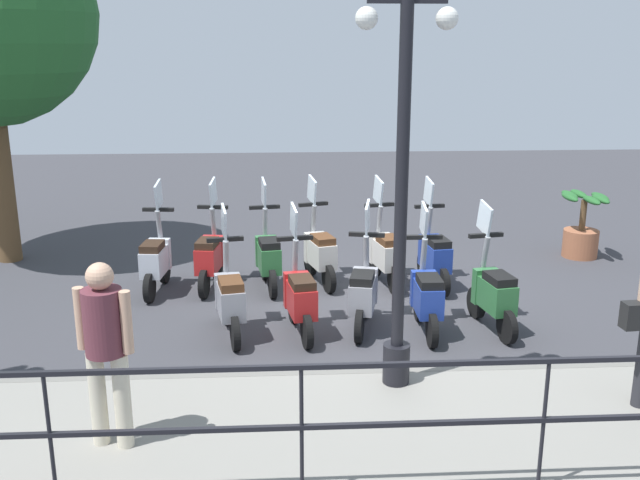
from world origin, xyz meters
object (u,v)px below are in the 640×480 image
(scooter_far_1, at_px, (385,253))
(pedestrian_distant, at_px, (105,341))
(scooter_far_4, at_px, (210,256))
(potted_palm, at_px, (582,230))
(scooter_near_2, at_px, (363,292))
(scooter_near_3, at_px, (300,297))
(scooter_near_0, at_px, (493,293))
(scooter_far_3, at_px, (268,256))
(scooter_far_2, at_px, (319,252))
(scooter_near_1, at_px, (426,295))
(scooter_far_0, at_px, (434,255))
(scooter_far_5, at_px, (156,259))
(lamp_post_near, at_px, (401,211))
(scooter_near_4, at_px, (230,298))

(scooter_far_1, bearing_deg, pedestrian_distant, 133.98)
(scooter_far_4, bearing_deg, pedestrian_distant, -177.45)
(potted_palm, relative_size, scooter_near_2, 0.69)
(scooter_far_4, bearing_deg, scooter_near_3, -136.97)
(scooter_near_0, relative_size, scooter_far_3, 1.00)
(scooter_near_3, bearing_deg, scooter_far_3, 3.51)
(scooter_near_3, relative_size, scooter_far_2, 1.00)
(scooter_near_0, height_order, scooter_near_1, same)
(scooter_far_0, relative_size, scooter_far_5, 1.00)
(lamp_post_near, distance_m, scooter_far_1, 3.65)
(pedestrian_distant, xyz_separation_m, scooter_near_3, (2.58, -1.64, -0.60))
(scooter_near_0, bearing_deg, scooter_near_3, 80.08)
(scooter_near_0, distance_m, scooter_far_2, 2.72)
(lamp_post_near, bearing_deg, scooter_near_0, -41.86)
(scooter_far_5, bearing_deg, scooter_near_3, -124.29)
(lamp_post_near, bearing_deg, scooter_far_3, 21.46)
(scooter_near_4, distance_m, scooter_far_2, 2.20)
(scooter_near_4, xyz_separation_m, scooter_far_1, (1.75, -2.11, 0.00))
(scooter_far_3, bearing_deg, scooter_far_0, -100.35)
(potted_palm, bearing_deg, scooter_far_3, 104.15)
(potted_palm, height_order, scooter_far_3, scooter_far_3)
(lamp_post_near, relative_size, scooter_near_1, 2.57)
(scooter_far_4, bearing_deg, scooter_far_2, -77.69)
(scooter_near_4, bearing_deg, pedestrian_distant, 151.66)
(scooter_near_1, distance_m, scooter_far_1, 1.81)
(pedestrian_distant, relative_size, scooter_far_3, 1.03)
(scooter_near_1, bearing_deg, scooter_far_4, 57.33)
(pedestrian_distant, relative_size, scooter_far_4, 1.03)
(scooter_near_0, xyz_separation_m, scooter_far_2, (1.86, 1.99, 0.00))
(scooter_near_4, bearing_deg, scooter_far_1, -61.02)
(scooter_near_4, distance_m, scooter_far_3, 1.76)
(lamp_post_near, height_order, scooter_far_4, lamp_post_near)
(potted_palm, bearing_deg, lamp_post_near, 140.40)
(scooter_far_3, bearing_deg, scooter_far_4, 78.10)
(pedestrian_distant, xyz_separation_m, scooter_far_1, (4.33, -2.92, -0.60))
(scooter_near_2, distance_m, scooter_far_5, 3.12)
(lamp_post_near, relative_size, potted_palm, 3.73)
(scooter_far_0, bearing_deg, potted_palm, -70.76)
(scooter_near_1, bearing_deg, scooter_far_0, -14.53)
(scooter_near_1, relative_size, scooter_far_5, 1.00)
(scooter_near_1, bearing_deg, lamp_post_near, 159.10)
(scooter_near_2, bearing_deg, scooter_near_1, -89.68)
(scooter_near_2, height_order, scooter_far_1, same)
(scooter_far_5, bearing_deg, scooter_near_2, -113.44)
(scooter_near_3, bearing_deg, lamp_post_near, -160.28)
(scooter_near_4, bearing_deg, scooter_near_0, -100.76)
(scooter_far_2, xyz_separation_m, scooter_far_5, (-0.23, 2.30, 0.00))
(lamp_post_near, bearing_deg, scooter_near_4, 47.26)
(scooter_near_2, distance_m, scooter_far_4, 2.57)
(scooter_near_0, distance_m, scooter_far_3, 3.21)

